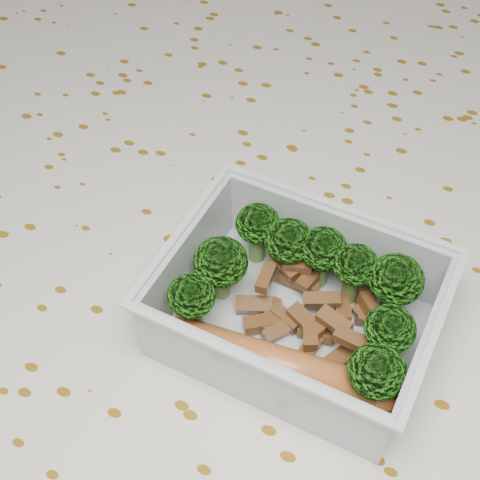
% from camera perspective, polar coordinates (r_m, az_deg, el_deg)
% --- Properties ---
extents(dining_table, '(1.40, 0.90, 0.75)m').
position_cam_1_polar(dining_table, '(0.57, -0.07, -7.17)').
color(dining_table, brown).
rests_on(dining_table, ground).
extents(tablecloth, '(1.46, 0.96, 0.19)m').
position_cam_1_polar(tablecloth, '(0.53, -0.08, -4.21)').
color(tablecloth, silver).
rests_on(tablecloth, dining_table).
extents(lunch_container, '(0.18, 0.15, 0.06)m').
position_cam_1_polar(lunch_container, '(0.44, 4.83, -6.22)').
color(lunch_container, silver).
rests_on(lunch_container, tablecloth).
extents(broccoli_florets, '(0.16, 0.11, 0.05)m').
position_cam_1_polar(broccoli_florets, '(0.44, 6.08, -3.50)').
color(broccoli_florets, '#608C3F').
rests_on(broccoli_florets, lunch_container).
extents(meat_pile, '(0.10, 0.08, 0.03)m').
position_cam_1_polar(meat_pile, '(0.45, 5.84, -6.09)').
color(meat_pile, brown).
rests_on(meat_pile, lunch_container).
extents(sausage, '(0.15, 0.03, 0.02)m').
position_cam_1_polar(sausage, '(0.43, 3.19, -10.49)').
color(sausage, '#B65E2C').
rests_on(sausage, lunch_container).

